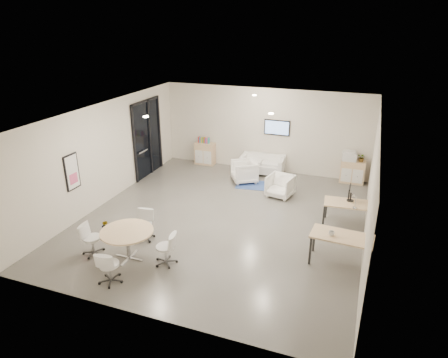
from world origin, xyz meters
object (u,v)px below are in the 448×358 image
at_px(sideboard_left, 205,154).
at_px(desk_front, 342,238).
at_px(armchair_left, 244,170).
at_px(armchair_right, 280,185).
at_px(sideboard_right, 352,172).
at_px(loveseat, 262,165).
at_px(desk_rear, 349,205).
at_px(round_table, 127,234).

xyz_separation_m(sideboard_left, desk_front, (5.86, -5.45, 0.23)).
distance_m(armchair_left, armchair_right, 1.74).
height_order(sideboard_right, loveseat, sideboard_right).
relative_size(sideboard_left, armchair_right, 1.10).
relative_size(desk_rear, round_table, 1.12).
bearing_deg(desk_front, sideboard_left, 140.88).
bearing_deg(armchair_left, loveseat, 127.31).
relative_size(sideboard_left, desk_front, 0.60).
height_order(loveseat, armchair_right, armchair_right).
relative_size(desk_front, round_table, 1.16).
distance_m(desk_rear, desk_front, 2.02).
bearing_deg(desk_front, loveseat, 126.50).
bearing_deg(sideboard_right, desk_front, -89.22).
bearing_deg(armchair_left, desk_rear, 28.27).
distance_m(sideboard_right, armchair_right, 3.02).
height_order(sideboard_right, round_table, sideboard_right).
bearing_deg(sideboard_left, round_table, -82.60).
bearing_deg(desk_front, round_table, -157.93).
height_order(sideboard_left, sideboard_right, sideboard_left).
height_order(sideboard_right, desk_rear, sideboard_right).
bearing_deg(sideboard_left, armchair_right, -30.06).
distance_m(armchair_left, desk_rear, 4.40).
height_order(sideboard_right, armchair_right, sideboard_right).
relative_size(armchair_left, armchair_right, 1.06).
relative_size(loveseat, armchair_right, 2.07).
bearing_deg(desk_rear, loveseat, 131.55).
distance_m(sideboard_right, desk_front, 5.45).
relative_size(loveseat, armchair_left, 1.95).
height_order(sideboard_left, desk_front, sideboard_left).
relative_size(sideboard_left, sideboard_right, 1.06).
distance_m(armchair_right, round_table, 5.68).
relative_size(armchair_left, desk_front, 0.58).
distance_m(loveseat, desk_front, 6.26).
distance_m(sideboard_right, round_table, 8.59).
bearing_deg(sideboard_right, armchair_left, -161.26).
bearing_deg(sideboard_left, sideboard_right, 0.02).
bearing_deg(armchair_left, sideboard_left, -153.29).
relative_size(sideboard_right, armchair_left, 0.97).
bearing_deg(sideboard_left, desk_rear, -30.17).
height_order(loveseat, desk_front, desk_front).
bearing_deg(round_table, desk_rear, 36.27).
bearing_deg(desk_front, desk_rear, 92.74).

